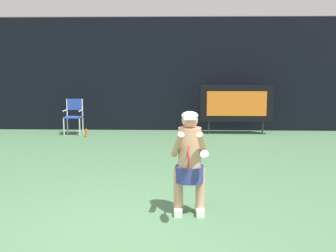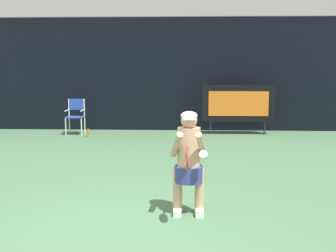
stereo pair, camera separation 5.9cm
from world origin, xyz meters
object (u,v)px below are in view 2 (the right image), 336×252
at_px(water_bottle, 88,133).
at_px(tennis_racket, 187,158).
at_px(tennis_player, 189,160).
at_px(umpire_chair, 76,114).
at_px(scoreboard, 238,104).

distance_m(water_bottle, tennis_racket, 7.42).
height_order(tennis_player, tennis_racket, tennis_player).
bearing_deg(tennis_player, umpire_chair, 116.45).
relative_size(scoreboard, umpire_chair, 2.04).
bearing_deg(scoreboard, tennis_player, -102.64).
xyz_separation_m(umpire_chair, tennis_racket, (3.37, -7.30, 0.27)).
height_order(water_bottle, tennis_player, tennis_player).
relative_size(water_bottle, tennis_player, 0.19).
bearing_deg(water_bottle, umpire_chair, 134.39).
bearing_deg(tennis_player, tennis_racket, -92.92).
bearing_deg(scoreboard, tennis_racket, -102.03).
height_order(scoreboard, tennis_player, scoreboard).
bearing_deg(tennis_racket, umpire_chair, 97.59).
relative_size(water_bottle, tennis_racket, 0.44).
xyz_separation_m(scoreboard, water_bottle, (-4.47, -0.68, -0.82)).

